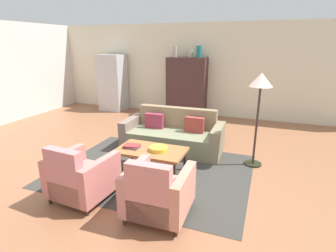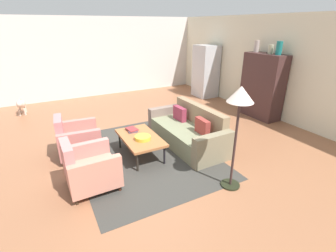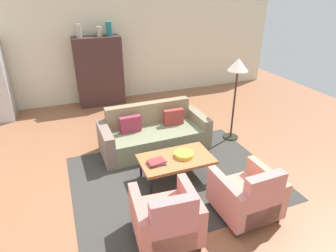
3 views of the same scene
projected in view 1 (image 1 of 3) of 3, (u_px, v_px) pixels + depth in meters
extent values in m
plane|color=#945E3F|center=(144.00, 169.00, 4.87)|extent=(11.99, 11.99, 0.00)
cube|color=beige|center=(202.00, 70.00, 8.28)|extent=(10.00, 0.12, 2.80)
cube|color=#383732|center=(153.00, 170.00, 4.82)|extent=(3.40, 2.60, 0.01)
cube|color=#757A5B|center=(172.00, 141.00, 5.70)|extent=(1.76, 0.93, 0.42)
cube|color=#877254|center=(177.00, 126.00, 5.96)|extent=(1.74, 0.21, 0.86)
cube|color=#7D7358|center=(217.00, 141.00, 5.36)|extent=(0.20, 0.90, 0.62)
cube|color=#7B675C|center=(132.00, 131.00, 5.98)|extent=(0.20, 0.90, 0.62)
cube|color=maroon|center=(194.00, 125.00, 5.54)|extent=(0.40, 0.13, 0.32)
cube|color=#8A2D42|center=(154.00, 121.00, 5.82)|extent=(0.41, 0.14, 0.32)
cylinder|color=black|center=(132.00, 152.00, 5.15)|extent=(0.04, 0.04, 0.38)
cylinder|color=black|center=(185.00, 160.00, 4.80)|extent=(0.04, 0.04, 0.38)
cylinder|color=black|center=(117.00, 164.00, 4.65)|extent=(0.04, 0.04, 0.38)
cylinder|color=black|center=(174.00, 174.00, 4.29)|extent=(0.04, 0.04, 0.38)
cube|color=#A36237|center=(151.00, 151.00, 4.66)|extent=(1.20, 0.70, 0.05)
cylinder|color=#2B221F|center=(83.00, 179.00, 4.41)|extent=(0.05, 0.05, 0.10)
cylinder|color=#2E2D13|center=(117.00, 188.00, 4.14)|extent=(0.05, 0.05, 0.10)
cylinder|color=#342D19|center=(50.00, 200.00, 3.83)|extent=(0.05, 0.05, 0.10)
cylinder|color=#31271C|center=(87.00, 212.00, 3.55)|extent=(0.05, 0.05, 0.10)
cube|color=tan|center=(84.00, 182.00, 3.92)|extent=(0.62, 0.84, 0.30)
cube|color=#C27475|center=(65.00, 177.00, 3.57)|extent=(0.57, 0.18, 0.78)
cube|color=#C67167|center=(65.00, 169.00, 4.02)|extent=(0.18, 0.81, 0.56)
cube|color=#C2716A|center=(102.00, 179.00, 3.75)|extent=(0.18, 0.81, 0.56)
cylinder|color=#34211D|center=(146.00, 193.00, 3.99)|extent=(0.05, 0.05, 0.10)
cylinder|color=#3B1D13|center=(190.00, 202.00, 3.78)|extent=(0.05, 0.05, 0.10)
cylinder|color=#342C21|center=(124.00, 221.00, 3.38)|extent=(0.05, 0.05, 0.10)
cylinder|color=#332316|center=(176.00, 232.00, 3.17)|extent=(0.05, 0.05, 0.10)
cube|color=tan|center=(159.00, 198.00, 3.52)|extent=(0.58, 0.81, 0.30)
cube|color=#D07C78|center=(149.00, 194.00, 3.15)|extent=(0.56, 0.15, 0.78)
cube|color=tan|center=(135.00, 185.00, 3.59)|extent=(0.14, 0.80, 0.56)
cube|color=tan|center=(184.00, 193.00, 3.38)|extent=(0.14, 0.80, 0.56)
cylinder|color=gold|center=(159.00, 149.00, 4.59)|extent=(0.32, 0.32, 0.07)
cube|color=#57485E|center=(132.00, 147.00, 4.73)|extent=(0.29, 0.21, 0.03)
cube|color=maroon|center=(132.00, 145.00, 4.72)|extent=(0.29, 0.23, 0.02)
cube|color=#3E2625|center=(187.00, 87.00, 8.25)|extent=(1.20, 0.50, 1.80)
cube|color=#402915|center=(180.00, 86.00, 8.58)|extent=(0.56, 0.01, 1.51)
cube|color=#422316|center=(198.00, 87.00, 8.38)|extent=(0.56, 0.01, 1.51)
cylinder|color=#B2A199|center=(175.00, 52.00, 8.07)|extent=(0.13, 0.13, 0.32)
cylinder|color=#B2AF8C|center=(191.00, 53.00, 7.91)|extent=(0.14, 0.14, 0.24)
cylinder|color=#186C6A|center=(199.00, 52.00, 7.82)|extent=(0.15, 0.15, 0.34)
cube|color=#B7BABF|center=(113.00, 83.00, 9.02)|extent=(0.80, 0.70, 1.85)
cylinder|color=#99999E|center=(120.00, 79.00, 9.30)|extent=(0.02, 0.02, 0.70)
cylinder|color=black|center=(253.00, 164.00, 5.06)|extent=(0.32, 0.32, 0.03)
cylinder|color=#372625|center=(256.00, 127.00, 4.84)|extent=(0.04, 0.04, 1.45)
cone|color=silver|center=(261.00, 80.00, 4.59)|extent=(0.40, 0.40, 0.24)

